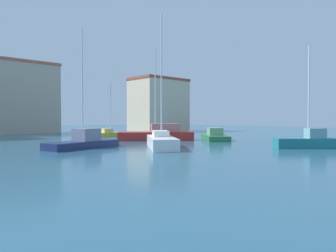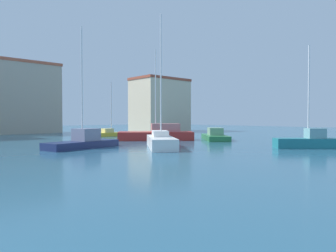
{
  "view_description": "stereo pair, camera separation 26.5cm",
  "coord_description": "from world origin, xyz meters",
  "px_view_note": "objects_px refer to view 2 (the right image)",
  "views": [
    {
      "loc": [
        2.31,
        -5.07,
        2.61
      ],
      "look_at": [
        24.62,
        19.3,
        1.77
      ],
      "focal_mm": 32.82,
      "sensor_mm": 36.0,
      "label": 1
    },
    {
      "loc": [
        2.51,
        -5.25,
        2.61
      ],
      "look_at": [
        24.62,
        19.3,
        1.77
      ],
      "focal_mm": 32.82,
      "sensor_mm": 36.0,
      "label": 2
    }
  ],
  "objects_px": {
    "sailboat_yellow_far_left": "(111,133)",
    "sailboat_teal_distant_east": "(309,141)",
    "sailboat_navy_far_right": "(83,141)",
    "motorboat_green_mid_harbor": "(215,136)",
    "sailboat_red_center_channel": "(158,134)",
    "sailboat_white_behind_lamppost": "(161,141)"
  },
  "relations": [
    {
      "from": "sailboat_teal_distant_east",
      "to": "motorboat_green_mid_harbor",
      "type": "xyz_separation_m",
      "value": [
        1.86,
        11.97,
        -0.15
      ]
    },
    {
      "from": "sailboat_white_behind_lamppost",
      "to": "sailboat_red_center_channel",
      "type": "bearing_deg",
      "value": 51.59
    },
    {
      "from": "sailboat_red_center_channel",
      "to": "motorboat_green_mid_harbor",
      "type": "relative_size",
      "value": 1.56
    },
    {
      "from": "sailboat_navy_far_right",
      "to": "sailboat_teal_distant_east",
      "type": "bearing_deg",
      "value": -42.75
    },
    {
      "from": "sailboat_white_behind_lamppost",
      "to": "motorboat_green_mid_harbor",
      "type": "relative_size",
      "value": 1.72
    },
    {
      "from": "sailboat_teal_distant_east",
      "to": "motorboat_green_mid_harbor",
      "type": "distance_m",
      "value": 12.12
    },
    {
      "from": "sailboat_teal_distant_east",
      "to": "sailboat_yellow_far_left",
      "type": "bearing_deg",
      "value": 97.23
    },
    {
      "from": "motorboat_green_mid_harbor",
      "to": "sailboat_teal_distant_east",
      "type": "bearing_deg",
      "value": -98.81
    },
    {
      "from": "sailboat_yellow_far_left",
      "to": "sailboat_red_center_channel",
      "type": "xyz_separation_m",
      "value": [
        -0.0,
        -10.59,
        0.3
      ]
    },
    {
      "from": "sailboat_red_center_channel",
      "to": "sailboat_navy_far_right",
      "type": "height_order",
      "value": "sailboat_red_center_channel"
    },
    {
      "from": "sailboat_white_behind_lamppost",
      "to": "sailboat_navy_far_right",
      "type": "relative_size",
      "value": 1.12
    },
    {
      "from": "sailboat_teal_distant_east",
      "to": "sailboat_white_behind_lamppost",
      "type": "bearing_deg",
      "value": 135.37
    },
    {
      "from": "sailboat_yellow_far_left",
      "to": "sailboat_teal_distant_east",
      "type": "relative_size",
      "value": 0.88
    },
    {
      "from": "sailboat_navy_far_right",
      "to": "sailboat_yellow_far_left",
      "type": "bearing_deg",
      "value": 50.84
    },
    {
      "from": "sailboat_yellow_far_left",
      "to": "sailboat_navy_far_right",
      "type": "relative_size",
      "value": 0.74
    },
    {
      "from": "sailboat_navy_far_right",
      "to": "sailboat_white_behind_lamppost",
      "type": "bearing_deg",
      "value": -39.16
    },
    {
      "from": "sailboat_red_center_channel",
      "to": "sailboat_navy_far_right",
      "type": "xyz_separation_m",
      "value": [
        -11.06,
        -3.0,
        -0.14
      ]
    },
    {
      "from": "sailboat_yellow_far_left",
      "to": "sailboat_navy_far_right",
      "type": "height_order",
      "value": "sailboat_navy_far_right"
    },
    {
      "from": "sailboat_teal_distant_east",
      "to": "sailboat_navy_far_right",
      "type": "height_order",
      "value": "sailboat_navy_far_right"
    },
    {
      "from": "sailboat_teal_distant_east",
      "to": "sailboat_navy_far_right",
      "type": "bearing_deg",
      "value": 137.25
    },
    {
      "from": "sailboat_yellow_far_left",
      "to": "sailboat_white_behind_lamppost",
      "type": "relative_size",
      "value": 0.67
    },
    {
      "from": "sailboat_teal_distant_east",
      "to": "sailboat_white_behind_lamppost",
      "type": "distance_m",
      "value": 12.95
    }
  ]
}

